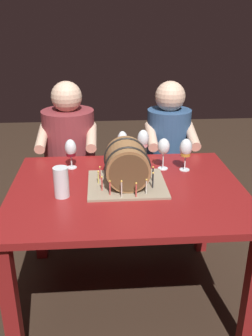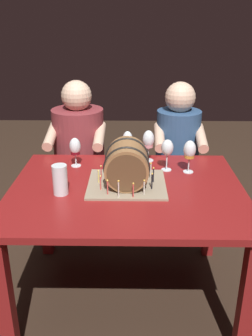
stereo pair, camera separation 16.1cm
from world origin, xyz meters
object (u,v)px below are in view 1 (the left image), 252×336
Objects in this scene: wine_glass_white at (122,142)px; wine_glass_amber at (186,149)px; wine_glass_empty at (164,147)px; dining_table at (127,204)px; person_seated_left at (71,165)px; beer_pint at (61,184)px; wine_glass_red at (71,149)px; barrel_cake at (126,166)px; wine_glass_rose at (143,140)px; person_seated_right at (167,166)px.

wine_glass_white reaches higher than wine_glass_amber.
wine_glass_empty is 0.98× the size of wine_glass_amber.
person_seated_left is (-0.36, 0.77, -0.06)m from dining_table.
beer_pint is (-0.34, -0.46, -0.06)m from wine_glass_white.
person_seated_left reaches higher than wine_glass_empty.
wine_glass_empty reaches higher than dining_table.
barrel_cake is at bearing -40.88° from wine_glass_red.
wine_glass_red is 0.55m from person_seated_left.
dining_table is 0.48m from wine_glass_amber.
person_seated_left is (-0.49, 0.37, -0.30)m from wine_glass_rose.
person_seated_left is at bearing 142.67° from wine_glass_rose.
person_seated_left is (-0.36, 0.74, -0.28)m from barrel_cake.
beer_pint is at bearing -125.95° from wine_glass_white.
person_seated_left reaches higher than wine_glass_white.
person_seated_left reaches higher than barrel_cake.
wine_glass_rose is at bearing 69.90° from barrel_cake.
person_seated_left is at bearing 138.51° from wine_glass_empty.
wine_glass_empty is 1.06× the size of wine_glass_red.
dining_table is 6.45× the size of wine_glass_amber.
dining_table is 6.29× the size of wine_glass_rose.
barrel_cake is 2.16× the size of wine_glass_amber.
wine_glass_rose reaches higher than dining_table.
wine_glass_white is 0.57m from beer_pint.
wine_glass_rose is 1.26× the size of beer_pint.
wine_glass_rose is at bearing 141.84° from wine_glass_amber.
wine_glass_white is 0.17× the size of person_seated_left.
person_seated_right reaches higher than dining_table.
wine_glass_white is at bearing -174.32° from wine_glass_rose.
barrel_cake is 2.33× the size of wine_glass_red.
barrel_cake is 0.88m from person_seated_right.
wine_glass_white is (-0.24, 0.14, -0.01)m from wine_glass_empty.
person_seated_left reaches higher than wine_glass_red.
wine_glass_amber reaches higher than dining_table.
barrel_cake is at bearing -116.32° from person_seated_right.
person_seated_right is at bearing 63.68° from barrel_cake.
dining_table is 1.08× the size of person_seated_right.
wine_glass_rose is 0.69m from person_seated_left.
person_seated_left reaches higher than wine_glass_amber.
wine_glass_white is at bearing 155.19° from wine_glass_amber.
beer_pint is (-0.34, -0.08, 0.17)m from dining_table.
wine_glass_white is 0.13m from wine_glass_rose.
wine_glass_white is at bearing 54.05° from beer_pint.
wine_glass_white is 0.99× the size of wine_glass_rose.
wine_glass_rose is 0.17× the size of person_seated_right.
wine_glass_empty is 0.96× the size of wine_glass_white.
wine_glass_white is at bearing -47.23° from person_seated_left.
wine_glass_amber is 1.23× the size of beer_pint.
wine_glass_white is (0.00, 0.35, 0.02)m from barrel_cake.
person_seated_left is at bearing 91.54° from beer_pint.
barrel_cake is 0.36× the size of person_seated_right.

